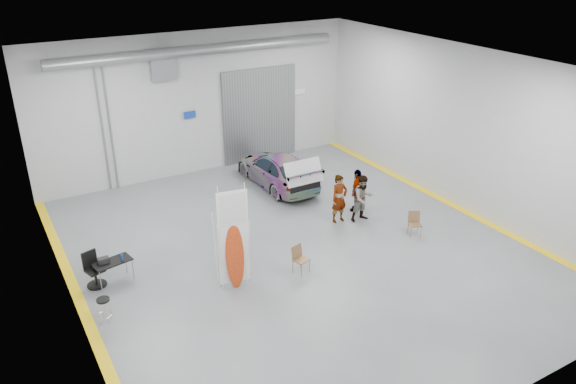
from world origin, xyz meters
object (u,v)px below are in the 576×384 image
person_a (339,199)px  surfboard_display (236,246)px  shop_stool (105,310)px  person_b (363,198)px  office_chair (94,271)px  sedan_car (277,170)px  folding_chair_far (414,228)px  person_c (357,190)px  work_table (110,262)px  folding_chair_near (301,265)px

person_a → surfboard_display: (-4.95, -1.88, 0.42)m
shop_stool → surfboard_display: bearing=-3.2°
surfboard_display → shop_stool: (-3.78, 0.21, -0.96)m
person_a → shop_stool: 8.91m
person_b → office_chair: size_ratio=1.62×
surfboard_display → shop_stool: size_ratio=4.49×
sedan_car → office_chair: (-8.24, -3.73, -0.20)m
folding_chair_far → person_b: bearing=140.0°
person_c → shop_stool: 10.02m
person_b → shop_stool: size_ratio=2.39×
folding_chair_far → office_chair: bearing=-168.1°
folding_chair_far → office_chair: (-10.17, 2.44, 0.21)m
shop_stool → office_chair: 1.93m
shop_stool → person_a: bearing=10.8°
folding_chair_far → work_table: (-9.72, 2.34, 0.43)m
shop_stool → office_chair: size_ratio=0.68×
surfboard_display → shop_stool: bearing=-173.7°
person_b → folding_chair_near: bearing=-149.8°
person_b → surfboard_display: 5.95m
surfboard_display → folding_chair_near: (1.99, -0.35, -1.04)m
sedan_car → office_chair: size_ratio=4.30×
folding_chair_far → person_c: bearing=127.7°
person_b → shop_stool: 9.62m
surfboard_display → person_b: bearing=24.3°
person_b → surfboard_display: size_ratio=0.53×
surfboard_display → shop_stool: 3.90m
sedan_car → shop_stool: (-8.43, -5.65, -0.31)m
surfboard_display → office_chair: (-3.59, 2.13, -0.84)m
sedan_car → folding_chair_far: bearing=107.0°
folding_chair_far → shop_stool: size_ratio=1.17×
person_a → person_b: bearing=-27.2°
work_table → office_chair: office_chair is taller
sedan_car → surfboard_display: bearing=51.2°
folding_chair_far → surfboard_display: bearing=-157.4°
folding_chair_near → shop_stool: bearing=159.0°
folding_chair_far → work_table: 10.00m
surfboard_display → folding_chair_far: bearing=6.7°
shop_stool → person_b: bearing=7.8°
folding_chair_near → folding_chair_far: 4.59m
office_chair → shop_stool: bearing=-112.6°
folding_chair_near → person_a: bearing=21.6°
person_c → folding_chair_far: (0.56, -2.57, -0.57)m
person_a → person_b: size_ratio=1.03×
work_table → office_chair: bearing=167.8°
person_a → folding_chair_near: size_ratio=2.04×
person_a → surfboard_display: surfboard_display is taller
sedan_car → folding_chair_near: (-2.66, -6.21, -0.39)m
sedan_car → work_table: bearing=25.9°
person_c → folding_chair_far: bearing=68.8°
folding_chair_near → work_table: (-5.13, 2.38, 0.42)m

